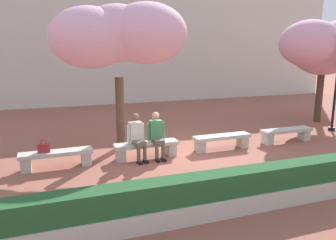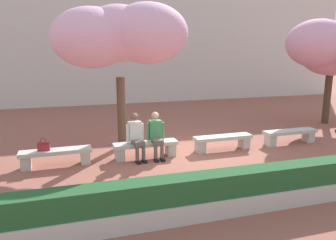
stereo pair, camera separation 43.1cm
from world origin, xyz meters
name	(u,v)px [view 1 (the left image)]	position (x,y,z in m)	size (l,w,h in m)	color
ground_plane	(186,153)	(0.00, 0.00, 0.00)	(100.00, 100.00, 0.00)	#8E5142
building_facade	(111,39)	(0.00, 11.67, 3.65)	(28.00, 4.00, 7.30)	beige
stone_bench_west_end	(56,157)	(-3.60, 0.00, 0.30)	(1.82, 0.44, 0.45)	#BCB7AD
stone_bench_near_west	(146,147)	(-1.20, 0.00, 0.30)	(1.82, 0.44, 0.45)	#BCB7AD
stone_bench_center	(222,140)	(1.20, 0.00, 0.30)	(1.82, 0.44, 0.45)	#BCB7AD
stone_bench_near_east	(286,133)	(3.60, 0.00, 0.30)	(1.82, 0.44, 0.45)	#BCB7AD
person_seated_left	(137,135)	(-1.48, -0.05, 0.70)	(0.50, 0.72, 1.29)	black
person_seated_right	(157,133)	(-0.91, -0.05, 0.70)	(0.51, 0.69, 1.29)	black
handbag	(44,147)	(-3.88, 0.00, 0.58)	(0.30, 0.15, 0.34)	#A3232D
cherry_tree_main	(119,35)	(-1.65, 1.17, 3.40)	(3.94, 2.79, 4.34)	#513828
cherry_tree_secondary	(325,46)	(6.97, 2.09, 3.13)	(4.20, 2.59, 4.21)	#473323
planter_hedge_foreground	(258,188)	(0.00, -3.56, 0.39)	(12.84, 0.50, 0.80)	#BCB7AD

